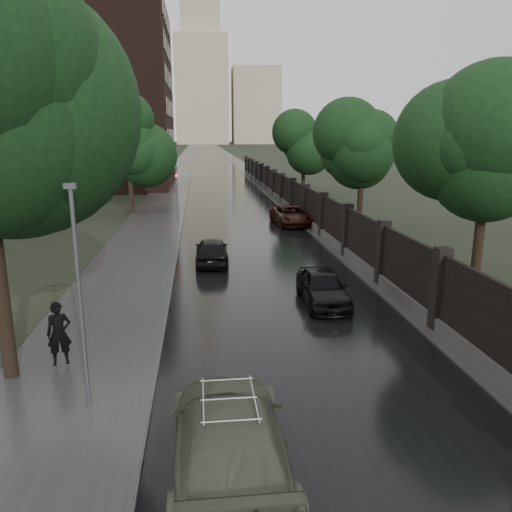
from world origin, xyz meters
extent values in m
plane|color=black|center=(0.00, 0.00, 0.00)|extent=(800.00, 800.00, 0.00)
cube|color=black|center=(0.00, 190.00, 0.01)|extent=(8.00, 420.00, 0.02)
cube|color=#2D2D2D|center=(-6.00, 190.00, 0.08)|extent=(4.00, 420.00, 0.16)
cube|color=#2D2D2D|center=(5.50, 190.00, 0.04)|extent=(3.00, 420.00, 0.08)
cube|color=#383533|center=(4.60, 32.00, 0.25)|extent=(0.40, 75.00, 0.50)
cube|color=black|center=(4.60, 32.00, 1.50)|extent=(0.15, 75.00, 2.00)
cube|color=black|center=(4.60, 70.00, 1.35)|extent=(0.45, 0.45, 2.70)
cylinder|color=black|center=(-8.00, 30.00, 2.93)|extent=(0.36, 0.36, 5.85)
sphere|color=black|center=(-8.00, 30.00, 5.27)|extent=(4.25, 4.25, 4.25)
cylinder|color=black|center=(7.50, 8.00, 2.76)|extent=(0.36, 0.36, 5.53)
sphere|color=black|center=(7.50, 8.00, 4.97)|extent=(4.08, 4.08, 4.08)
cylinder|color=black|center=(7.50, 22.00, 2.76)|extent=(0.36, 0.36, 5.53)
sphere|color=black|center=(7.50, 22.00, 4.97)|extent=(4.08, 4.08, 4.08)
cylinder|color=black|center=(7.50, 40.00, 2.76)|extent=(0.36, 0.36, 5.53)
sphere|color=black|center=(7.50, 40.00, 4.97)|extent=(4.08, 4.08, 4.08)
cylinder|color=#59595E|center=(-5.40, 1.50, 2.50)|extent=(0.10, 0.10, 5.00)
cube|color=#59595E|center=(-5.40, 1.50, 5.05)|extent=(0.25, 0.12, 0.12)
cylinder|color=#59595E|center=(-4.30, 25.00, 1.50)|extent=(0.12, 0.12, 3.00)
imported|color=#59595E|center=(-4.30, 25.00, 3.50)|extent=(0.16, 0.20, 1.00)
sphere|color=#FF0C0C|center=(-4.30, 24.85, 3.35)|extent=(0.14, 0.14, 0.14)
cube|color=black|center=(-18.00, 52.00, 10.00)|extent=(24.00, 18.00, 20.00)
cube|color=tan|center=(-32.00, 300.00, 22.00)|extent=(28.00, 22.00, 44.00)
cube|color=tan|center=(32.00, 300.00, 22.00)|extent=(28.00, 22.00, 44.00)
cube|color=tan|center=(0.00, 300.00, 30.00)|extent=(30.00, 30.00, 60.00)
cube|color=tan|center=(0.00, 300.00, 70.00)|extent=(22.00, 22.00, 40.00)
imported|color=#4C5241|center=(-2.35, -1.16, 0.75)|extent=(2.10, 5.14, 1.49)
imported|color=black|center=(-2.27, 14.14, 0.65)|extent=(1.61, 3.85, 1.30)
imported|color=black|center=(1.60, 7.91, 0.65)|extent=(1.60, 3.85, 1.30)
imported|color=black|center=(3.40, 24.18, 0.65)|extent=(2.55, 4.86, 1.31)
imported|color=black|center=(-6.53, 3.58, 1.01)|extent=(0.70, 0.55, 1.70)
imported|color=black|center=(-6.53, 3.58, 2.36)|extent=(1.21, 1.22, 0.90)
camera|label=1|loc=(-2.77, -9.09, 6.09)|focal=35.00mm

